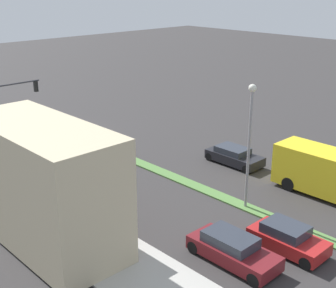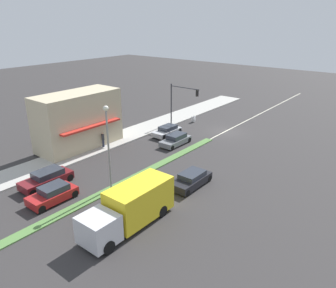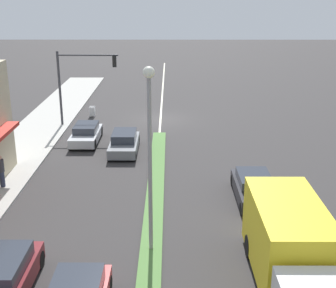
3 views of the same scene
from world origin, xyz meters
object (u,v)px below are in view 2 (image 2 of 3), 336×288
pedestrian (103,139)px  sedan_dark (191,179)px  hatchback_red (53,194)px  sedan_silver (167,131)px  warning_aframe_sign (194,119)px  suv_grey (176,140)px  traffic_signal_main (180,98)px  street_lamp (108,138)px  delivery_truck (131,207)px  sedan_maroon (47,179)px

pedestrian → sedan_dark: pedestrian is taller
hatchback_red → sedan_silver: size_ratio=0.95×
warning_aframe_sign → sedan_silver: 6.91m
warning_aframe_sign → suv_grey: suv_grey is taller
traffic_signal_main → warning_aframe_sign: (-0.45, -2.79, -3.47)m
suv_grey → street_lamp: bearing=100.3°
delivery_truck → sedan_dark: bearing=-90.0°
hatchback_red → sedan_silver: hatchback_red is taller
warning_aframe_sign → suv_grey: bearing=111.6°
sedan_dark → sedan_maroon: bearing=38.4°
street_lamp → suv_grey: (2.20, -12.08, -4.16)m
pedestrian → sedan_silver: (-3.09, -7.84, -0.42)m
pedestrian → sedan_maroon: pedestrian is taller
street_lamp → sedan_maroon: size_ratio=1.62×
street_lamp → sedan_maroon: 7.14m
pedestrian → warning_aframe_sign: 14.93m
pedestrian → delivery_truck: bearing=146.3°
delivery_truck → sedan_maroon: (10.00, 0.45, -0.79)m
street_lamp → pedestrian: (8.09, -6.14, -3.74)m
sedan_dark → pedestrian: bearing=-5.5°
sedan_silver → sedan_dark: sedan_dark is taller
hatchback_red → suv_grey: size_ratio=0.94×
street_lamp → delivery_truck: bearing=152.7°
delivery_truck → suv_grey: 16.36m
sedan_silver → traffic_signal_main: bearing=-74.6°
traffic_signal_main → delivery_truck: traffic_signal_main is taller
traffic_signal_main → street_lamp: (-6.12, 18.07, 0.88)m
sedan_maroon → sedan_silver: (-0.00, -17.02, -0.07)m
traffic_signal_main → delivery_truck: size_ratio=0.75×
warning_aframe_sign → suv_grey: 9.44m
pedestrian → delivery_truck: size_ratio=0.23×
traffic_signal_main → sedan_silver: size_ratio=1.38×
hatchback_red → sedan_dark: (-7.20, -9.15, -0.05)m
street_lamp → delivery_truck: street_lamp is taller
hatchback_red → sedan_dark: 11.64m
street_lamp → suv_grey: bearing=-79.7°
sedan_maroon → pedestrian: bearing=-71.4°
traffic_signal_main → suv_grey: 7.88m
delivery_truck → hatchback_red: bearing=13.2°
warning_aframe_sign → delivery_truck: (-10.68, 23.44, 1.04)m
sedan_silver → sedan_dark: 13.52m
warning_aframe_sign → delivery_truck: size_ratio=0.11×
street_lamp → warning_aframe_sign: street_lamp is taller
street_lamp → hatchback_red: street_lamp is taller
warning_aframe_sign → sedan_maroon: (-0.68, 23.90, 0.25)m
suv_grey → sedan_maroon: bearing=79.5°
sedan_maroon → street_lamp: bearing=-148.7°
suv_grey → delivery_truck: bearing=116.1°
traffic_signal_main → sedan_silver: bearing=105.4°
warning_aframe_sign → sedan_dark: 19.22m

